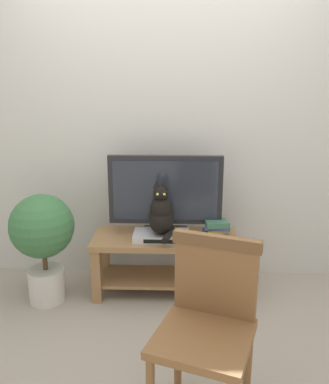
{
  "coord_description": "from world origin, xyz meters",
  "views": [
    {
      "loc": [
        0.09,
        -2.36,
        1.62
      ],
      "look_at": [
        -0.0,
        0.43,
        0.83
      ],
      "focal_mm": 37.37,
      "sensor_mm": 36.0,
      "label": 1
    }
  ],
  "objects_px": {
    "book_stack": "(216,229)",
    "potted_plant": "(43,236)",
    "media_box": "(161,236)",
    "wooden_chair": "(208,317)",
    "tv_stand": "(165,254)",
    "cat": "(161,214)",
    "tv": "(165,193)"
  },
  "relations": [
    {
      "from": "book_stack",
      "to": "potted_plant",
      "type": "relative_size",
      "value": 0.25
    },
    {
      "from": "book_stack",
      "to": "potted_plant",
      "type": "bearing_deg",
      "value": -171.94
    },
    {
      "from": "media_box",
      "to": "wooden_chair",
      "type": "distance_m",
      "value": 1.16
    },
    {
      "from": "tv_stand",
      "to": "wooden_chair",
      "type": "relative_size",
      "value": 1.22
    },
    {
      "from": "book_stack",
      "to": "potted_plant",
      "type": "height_order",
      "value": "potted_plant"
    },
    {
      "from": "tv_stand",
      "to": "wooden_chair",
      "type": "distance_m",
      "value": 1.23
    },
    {
      "from": "cat",
      "to": "potted_plant",
      "type": "height_order",
      "value": "cat"
    },
    {
      "from": "media_box",
      "to": "cat",
      "type": "relative_size",
      "value": 0.99
    },
    {
      "from": "potted_plant",
      "to": "wooden_chair",
      "type": "bearing_deg",
      "value": -42.17
    },
    {
      "from": "tv_stand",
      "to": "book_stack",
      "type": "bearing_deg",
      "value": 2.51
    },
    {
      "from": "tv_stand",
      "to": "potted_plant",
      "type": "relative_size",
      "value": 1.33
    },
    {
      "from": "book_stack",
      "to": "cat",
      "type": "bearing_deg",
      "value": -168.02
    },
    {
      "from": "tv",
      "to": "cat",
      "type": "distance_m",
      "value": 0.18
    },
    {
      "from": "media_box",
      "to": "wooden_chair",
      "type": "height_order",
      "value": "wooden_chair"
    },
    {
      "from": "book_stack",
      "to": "tv",
      "type": "bearing_deg",
      "value": 173.71
    },
    {
      "from": "tv",
      "to": "book_stack",
      "type": "xyz_separation_m",
      "value": [
        0.39,
        -0.04,
        -0.27
      ]
    },
    {
      "from": "cat",
      "to": "book_stack",
      "type": "xyz_separation_m",
      "value": [
        0.41,
        0.09,
        -0.15
      ]
    },
    {
      "from": "media_box",
      "to": "cat",
      "type": "height_order",
      "value": "cat"
    },
    {
      "from": "media_box",
      "to": "potted_plant",
      "type": "relative_size",
      "value": 0.5
    },
    {
      "from": "media_box",
      "to": "potted_plant",
      "type": "bearing_deg",
      "value": -172.75
    },
    {
      "from": "wooden_chair",
      "to": "potted_plant",
      "type": "xyz_separation_m",
      "value": [
        -1.13,
        1.02,
        -0.02
      ]
    },
    {
      "from": "media_box",
      "to": "potted_plant",
      "type": "height_order",
      "value": "potted_plant"
    },
    {
      "from": "cat",
      "to": "wooden_chair",
      "type": "bearing_deg",
      "value": -76.54
    },
    {
      "from": "tv_stand",
      "to": "potted_plant",
      "type": "distance_m",
      "value": 0.92
    },
    {
      "from": "wooden_chair",
      "to": "potted_plant",
      "type": "height_order",
      "value": "wooden_chair"
    },
    {
      "from": "wooden_chair",
      "to": "tv",
      "type": "bearing_deg",
      "value": 101.12
    },
    {
      "from": "tv",
      "to": "media_box",
      "type": "height_order",
      "value": "tv"
    },
    {
      "from": "book_stack",
      "to": "tv_stand",
      "type": "bearing_deg",
      "value": -177.49
    },
    {
      "from": "tv_stand",
      "to": "tv",
      "type": "height_order",
      "value": "tv"
    },
    {
      "from": "tv",
      "to": "book_stack",
      "type": "height_order",
      "value": "tv"
    },
    {
      "from": "wooden_chair",
      "to": "potted_plant",
      "type": "relative_size",
      "value": 1.09
    },
    {
      "from": "cat",
      "to": "potted_plant",
      "type": "bearing_deg",
      "value": -173.85
    }
  ]
}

